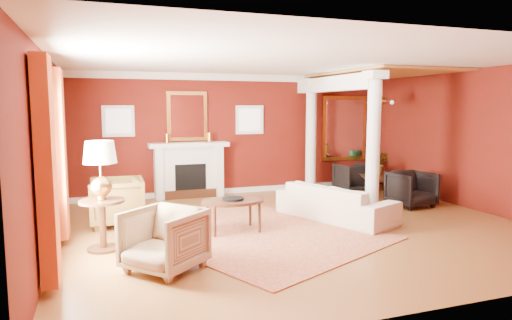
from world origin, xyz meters
name	(u,v)px	position (x,y,z in m)	size (l,w,h in m)	color
ground	(299,227)	(0.00, 0.00, 0.00)	(8.00, 8.00, 0.00)	brown
room_shell	(300,113)	(0.00, 0.00, 2.02)	(8.04, 7.04, 2.92)	#5C110C
fireplace	(189,170)	(-1.30, 3.32, 0.65)	(1.85, 0.42, 1.29)	white
overmantel_mirror	(187,116)	(-1.30, 3.45, 1.90)	(0.95, 0.07, 1.15)	gold
flank_window_left	(118,121)	(-2.85, 3.46, 1.80)	(0.70, 0.07, 0.70)	white
flank_window_right	(250,120)	(0.25, 3.46, 1.80)	(0.70, 0.07, 0.70)	white
left_window	(52,160)	(-3.89, -0.60, 1.42)	(0.21, 2.55, 2.60)	white
column_front	(373,143)	(1.70, 0.30, 1.43)	(0.36, 0.36, 2.80)	white
column_back	(311,135)	(1.70, 3.00, 1.43)	(0.36, 0.36, 2.80)	white
header_beam	(334,84)	(1.70, 1.90, 2.62)	(0.30, 3.20, 0.32)	white
amber_ceiling	(382,73)	(2.85, 1.75, 2.87)	(2.30, 3.40, 0.04)	#C38139
dining_mirror	(344,128)	(2.90, 3.45, 1.55)	(1.30, 0.07, 1.70)	gold
chandelier	(382,101)	(2.90, 1.80, 2.25)	(0.60, 0.62, 0.75)	#AD8036
crown_trim	(240,78)	(0.00, 3.46, 2.82)	(8.00, 0.08, 0.16)	white
base_trim	(240,190)	(0.00, 3.46, 0.06)	(8.00, 0.08, 0.12)	white
rug	(248,231)	(-0.94, 0.00, 0.01)	(3.15, 4.20, 0.02)	maroon
sofa	(335,196)	(0.88, 0.26, 0.45)	(2.29, 0.67, 0.89)	beige
armchair_leopard	(116,199)	(-3.03, 1.21, 0.47)	(0.92, 0.86, 0.94)	black
armchair_stripe	(164,237)	(-2.55, -1.38, 0.45)	(0.87, 0.82, 0.90)	tan
coffee_table	(233,202)	(-1.18, 0.09, 0.51)	(1.10, 1.10, 0.55)	black
coffee_book	(229,193)	(-1.26, 0.10, 0.67)	(0.17, 0.02, 0.23)	black
side_table	(101,176)	(-3.29, -0.22, 1.12)	(0.65, 0.65, 1.63)	black
dining_table	(378,179)	(3.02, 2.04, 0.39)	(1.42, 0.50, 0.79)	black
dining_chair_near	(412,187)	(2.97, 0.73, 0.41)	(0.80, 0.75, 0.82)	black
dining_chair_far	(353,176)	(2.72, 2.66, 0.39)	(0.76, 0.71, 0.78)	black
green_urn	(372,174)	(3.50, 3.00, 0.36)	(0.39, 0.39, 0.92)	#133E22
potted_plant	(378,154)	(3.01, 2.05, 1.00)	(0.49, 0.54, 0.42)	#26591E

